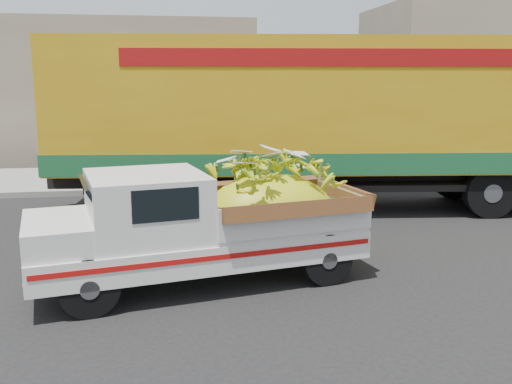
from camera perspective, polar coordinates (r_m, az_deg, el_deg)
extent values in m
plane|color=black|center=(8.91, 5.71, -8.00)|extent=(100.00, 100.00, 0.00)
cube|color=gray|center=(15.30, -0.65, 0.46)|extent=(60.00, 0.25, 0.15)
cube|color=gray|center=(17.35, -1.66, 1.71)|extent=(60.00, 4.00, 0.14)
cube|color=gray|center=(23.61, -23.59, 9.23)|extent=(18.00, 6.00, 5.00)
cylinder|color=black|center=(7.47, -16.35, -9.14)|extent=(0.79, 0.37, 0.76)
cylinder|color=black|center=(8.86, -17.09, -5.97)|extent=(0.79, 0.37, 0.76)
cylinder|color=black|center=(8.33, 7.05, -6.64)|extent=(0.79, 0.37, 0.76)
cylinder|color=black|center=(9.59, 3.02, -4.17)|extent=(0.79, 0.37, 0.76)
cube|color=silver|center=(8.34, -5.76, -5.32)|extent=(4.95, 2.61, 0.39)
cube|color=#A50F0C|center=(7.54, -4.09, -6.59)|extent=(4.52, 0.93, 0.07)
cube|color=silver|center=(8.14, -21.81, -7.30)|extent=(0.43, 1.65, 0.14)
cube|color=silver|center=(8.00, -19.30, -3.84)|extent=(1.15, 1.74, 0.36)
cube|color=silver|center=(8.04, -10.85, -1.35)|extent=(1.85, 1.91, 0.90)
cube|color=black|center=(7.23, -9.01, -1.31)|extent=(0.84, 0.18, 0.42)
cube|color=silver|center=(8.60, 1.94, -1.67)|extent=(2.59, 2.13, 0.51)
ellipsoid|color=yellow|center=(8.59, 1.32, -2.41)|extent=(2.31, 1.75, 1.28)
cylinder|color=black|center=(15.48, 23.32, 1.45)|extent=(1.13, 0.44, 1.10)
cylinder|color=black|center=(13.19, 22.34, -0.02)|extent=(1.13, 0.44, 1.10)
cylinder|color=black|center=(14.99, 19.18, 1.46)|extent=(1.13, 0.44, 1.10)
cylinder|color=black|center=(12.22, -14.11, -0.34)|extent=(1.13, 0.44, 1.10)
cylinder|color=black|center=(14.15, -12.52, 1.27)|extent=(1.13, 0.44, 1.10)
cube|color=black|center=(13.07, 6.47, 1.69)|extent=(12.04, 2.35, 0.36)
cube|color=#BD8F12|center=(12.91, 6.63, 8.71)|extent=(11.97, 3.81, 2.84)
cube|color=#17522B|center=(13.01, 6.51, 3.55)|extent=(12.03, 3.84, 0.45)
cube|color=maroon|center=(11.66, 7.73, 13.20)|extent=(8.35, 0.97, 0.35)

